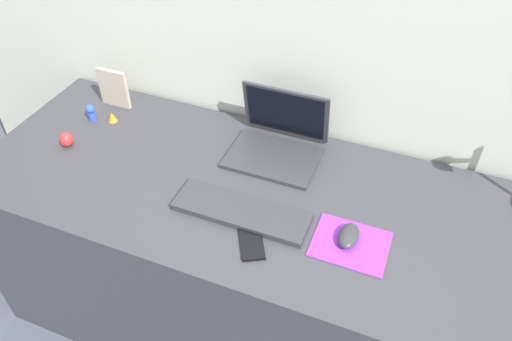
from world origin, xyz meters
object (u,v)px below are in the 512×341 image
Objects in this scene: cell_phone at (252,242)px; mouse at (349,236)px; laptop at (278,138)px; toy_figurine_red at (66,140)px; toy_figurine_orange at (112,117)px; keyboard at (241,211)px; toy_figurine_blue at (91,112)px; picture_frame at (114,88)px.

mouse is at bearing -5.08° from cell_phone.
laptop is 5.77× the size of toy_figurine_red.
laptop is 2.34× the size of cell_phone.
toy_figurine_orange is at bearing -173.76° from laptop.
keyboard is 3.20× the size of cell_phone.
toy_figurine_orange is at bearing 13.77° from toy_figurine_blue.
toy_figurine_red is at bearing 176.70° from mouse.
keyboard is at bearing -18.47° from toy_figurine_blue.
toy_figurine_blue is at bearing 161.53° from keyboard.
toy_figurine_blue reaches higher than keyboard.
laptop is 4.81× the size of toy_figurine_blue.
keyboard is at bearing -6.00° from toy_figurine_red.
laptop is 0.32m from keyboard.
mouse is at bearing -3.30° from toy_figurine_red.
keyboard reaches higher than cell_phone.
cell_phone is 0.87m from picture_frame.
toy_figurine_red is at bearing 174.00° from keyboard.
toy_figurine_orange is (-0.62, -0.07, -0.04)m from laptop.
picture_frame is at bearing 74.84° from toy_figurine_blue.
laptop reaches higher than cell_phone.
toy_figurine_blue is (-0.03, -0.11, -0.04)m from picture_frame.
toy_figurine_blue is at bearing 128.28° from cell_phone.
mouse is 0.97m from toy_figurine_orange.
keyboard is (0.00, -0.32, -0.04)m from laptop.
keyboard is 0.69m from toy_figurine_red.
toy_figurine_red is (-1.01, 0.06, 0.00)m from mouse.
toy_figurine_orange reaches higher than cell_phone.
picture_frame reaches higher than keyboard.
keyboard is 0.12m from cell_phone.
cell_phone is at bearing -156.43° from mouse.
mouse is 1.85× the size of toy_figurine_red.
toy_figurine_orange is (0.08, 0.02, -0.01)m from toy_figurine_blue.
toy_figurine_blue is at bearing -172.93° from laptop.
cell_phone is (-0.25, -0.11, -0.02)m from mouse.
cell_phone is 0.85× the size of picture_frame.
toy_figurine_blue reaches higher than toy_figurine_red.
toy_figurine_red reaches higher than toy_figurine_orange.
mouse is 0.75× the size of cell_phone.
toy_figurine_blue is at bearing 167.84° from mouse.
toy_figurine_blue is at bearing -166.23° from toy_figurine_orange.
picture_frame is 4.07× the size of toy_figurine_orange.
toy_figurine_red is (-0.69, -0.25, -0.03)m from laptop.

